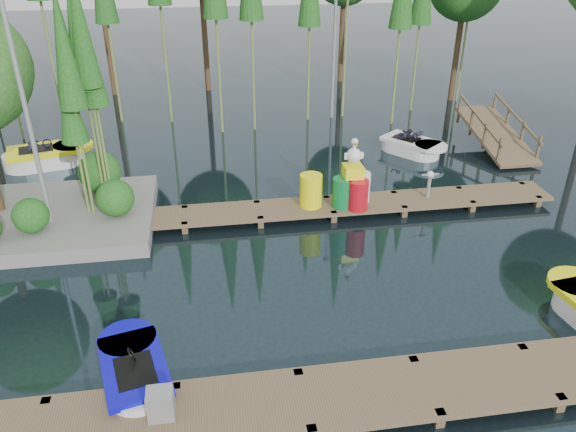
{
  "coord_description": "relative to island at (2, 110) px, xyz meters",
  "views": [
    {
      "loc": [
        -1.34,
        -11.25,
        7.45
      ],
      "look_at": [
        0.5,
        0.5,
        1.1
      ],
      "focal_mm": 35.0,
      "sensor_mm": 36.0,
      "label": 1
    }
  ],
  "objects": [
    {
      "name": "ground_plane",
      "position": [
        6.3,
        -3.29,
        -3.18
      ],
      "size": [
        90.0,
        90.0,
        0.0
      ],
      "primitive_type": "plane",
      "color": "#1B2A32"
    },
    {
      "name": "near_dock",
      "position": [
        6.3,
        -7.79,
        -2.95
      ],
      "size": [
        18.0,
        1.5,
        0.5
      ],
      "color": "brown",
      "rests_on": "ground"
    },
    {
      "name": "far_dock",
      "position": [
        7.3,
        -0.79,
        -2.95
      ],
      "size": [
        15.0,
        1.2,
        0.5
      ],
      "color": "brown",
      "rests_on": "ground"
    },
    {
      "name": "island",
      "position": [
        0.0,
        0.0,
        0.0
      ],
      "size": [
        6.2,
        4.2,
        6.75
      ],
      "color": "slate",
      "rests_on": "ground"
    },
    {
      "name": "lamp_island",
      "position": [
        0.8,
        -0.79,
        1.08
      ],
      "size": [
        0.3,
        0.3,
        7.25
      ],
      "color": "gray",
      "rests_on": "ground"
    },
    {
      "name": "lamp_rear",
      "position": [
        10.3,
        7.71,
        1.08
      ],
      "size": [
        0.3,
        0.3,
        7.25
      ],
      "color": "gray",
      "rests_on": "ground"
    },
    {
      "name": "ramp",
      "position": [
        15.3,
        3.21,
        -2.6
      ],
      "size": [
        1.5,
        3.94,
        1.49
      ],
      "color": "brown",
      "rests_on": "ground"
    },
    {
      "name": "boat_blue",
      "position": [
        3.41,
        -6.68,
        -2.95
      ],
      "size": [
        1.6,
        2.58,
        0.81
      ],
      "rotation": [
        0.0,
        0.0,
        0.24
      ],
      "color": "white",
      "rests_on": "ground"
    },
    {
      "name": "boat_yellow_far",
      "position": [
        -0.39,
        4.16,
        -2.87
      ],
      "size": [
        3.15,
        1.99,
        1.46
      ],
      "rotation": [
        0.0,
        0.0,
        -0.1
      ],
      "color": "white",
      "rests_on": "ground"
    },
    {
      "name": "boat_white_far",
      "position": [
        12.19,
        3.28,
        -2.92
      ],
      "size": [
        2.4,
        2.62,
        1.17
      ],
      "rotation": [
        0.0,
        0.0,
        -0.2
      ],
      "color": "white",
      "rests_on": "ground"
    },
    {
      "name": "utility_cabinet",
      "position": [
        3.95,
        -7.79,
        -2.62
      ],
      "size": [
        0.42,
        0.36,
        0.52
      ],
      "primitive_type": "cube",
      "color": "gray",
      "rests_on": "near_dock"
    },
    {
      "name": "yellow_barrel",
      "position": [
        7.76,
        -0.79,
        -2.42
      ],
      "size": [
        0.62,
        0.62,
        0.93
      ],
      "primitive_type": "cylinder",
      "color": "#FFFE0D",
      "rests_on": "far_dock"
    },
    {
      "name": "drum_cluster",
      "position": [
        8.92,
        -0.94,
        -2.31
      ],
      "size": [
        1.14,
        1.04,
        1.96
      ],
      "color": "#0C7335",
      "rests_on": "far_dock"
    },
    {
      "name": "seagull_post",
      "position": [
        11.19,
        -0.79,
        -2.33
      ],
      "size": [
        0.51,
        0.28,
        0.82
      ],
      "color": "gray",
      "rests_on": "far_dock"
    }
  ]
}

